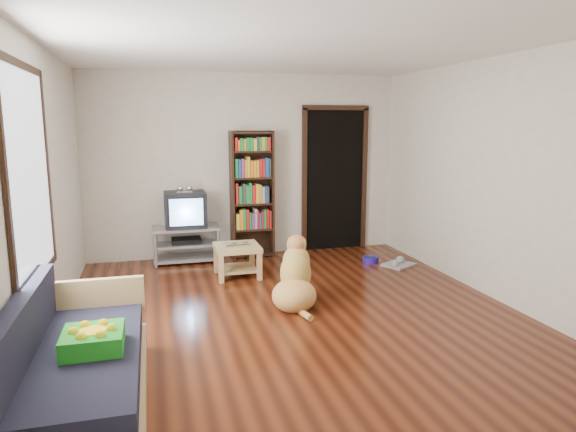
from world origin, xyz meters
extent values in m
plane|color=#55220E|center=(0.00, 0.00, 0.00)|extent=(5.00, 5.00, 0.00)
plane|color=white|center=(0.00, 0.00, 2.60)|extent=(5.00, 5.00, 0.00)
plane|color=beige|center=(0.00, 2.50, 1.30)|extent=(4.50, 0.00, 4.50)
plane|color=beige|center=(0.00, -2.50, 1.30)|extent=(4.50, 0.00, 4.50)
plane|color=beige|center=(-2.25, 0.00, 1.30)|extent=(0.00, 5.00, 5.00)
plane|color=beige|center=(2.25, 0.00, 1.30)|extent=(0.00, 5.00, 5.00)
cube|color=#25951B|center=(-1.75, -1.40, 0.48)|extent=(0.39, 0.39, 0.13)
imported|color=silver|center=(-0.33, 1.36, 0.41)|extent=(0.33, 0.24, 0.02)
cylinder|color=#241489|center=(1.55, 1.54, 0.04)|extent=(0.22, 0.22, 0.08)
cube|color=#9C9C9C|center=(1.85, 1.29, 0.01)|extent=(0.50, 0.47, 0.03)
cube|color=white|center=(-2.23, -0.50, 1.50)|extent=(0.02, 1.30, 1.60)
cube|color=black|center=(-2.23, -0.50, 2.32)|extent=(0.03, 1.42, 0.06)
cube|color=black|center=(-2.23, -0.50, 0.68)|extent=(0.03, 1.42, 0.06)
cube|color=black|center=(-2.23, -1.20, 1.50)|extent=(0.03, 0.06, 1.70)
cube|color=black|center=(-2.23, 0.20, 1.50)|extent=(0.03, 0.06, 1.70)
cube|color=black|center=(1.35, 2.48, 1.05)|extent=(0.90, 0.02, 2.10)
cube|color=black|center=(0.87, 2.47, 1.05)|extent=(0.07, 0.05, 2.14)
cube|color=black|center=(1.83, 2.47, 1.05)|extent=(0.07, 0.05, 2.14)
cube|color=black|center=(1.35, 2.47, 2.13)|extent=(1.03, 0.05, 0.07)
cube|color=#99999E|center=(-0.90, 2.25, 0.48)|extent=(0.90, 0.45, 0.04)
cube|color=#99999E|center=(-0.90, 2.25, 0.25)|extent=(0.86, 0.42, 0.03)
cube|color=#99999E|center=(-0.90, 2.25, 0.06)|extent=(0.90, 0.45, 0.04)
cylinder|color=#99999E|center=(-1.32, 2.05, 0.25)|extent=(0.04, 0.04, 0.50)
cylinder|color=#99999E|center=(-0.48, 2.05, 0.25)|extent=(0.04, 0.04, 0.50)
cylinder|color=#99999E|center=(-1.32, 2.45, 0.25)|extent=(0.04, 0.04, 0.50)
cylinder|color=#99999E|center=(-0.48, 2.45, 0.25)|extent=(0.04, 0.04, 0.50)
cube|color=black|center=(-0.90, 2.25, 0.30)|extent=(0.40, 0.30, 0.07)
cube|color=black|center=(-0.90, 2.25, 0.74)|extent=(0.55, 0.48, 0.48)
cube|color=black|center=(-0.90, 2.45, 0.74)|extent=(0.40, 0.14, 0.36)
cube|color=#8CBFF2|center=(-0.90, 2.00, 0.74)|extent=(0.44, 0.02, 0.36)
cube|color=silver|center=(-0.90, 2.20, 0.99)|extent=(0.20, 0.07, 0.02)
sphere|color=silver|center=(-0.96, 2.20, 1.04)|extent=(0.09, 0.09, 0.09)
sphere|color=silver|center=(-0.84, 2.20, 1.04)|extent=(0.09, 0.09, 0.09)
cube|color=black|center=(-0.23, 2.34, 0.90)|extent=(0.03, 0.30, 1.80)
cube|color=black|center=(0.34, 2.34, 0.90)|extent=(0.03, 0.30, 1.80)
cube|color=black|center=(0.05, 2.48, 0.90)|extent=(0.60, 0.02, 1.80)
cube|color=black|center=(0.05, 2.34, 0.03)|extent=(0.56, 0.28, 0.02)
cube|color=black|center=(0.05, 2.34, 0.40)|extent=(0.56, 0.28, 0.03)
cube|color=black|center=(0.05, 2.34, 0.77)|extent=(0.56, 0.28, 0.02)
cube|color=black|center=(0.05, 2.34, 1.14)|extent=(0.56, 0.28, 0.02)
cube|color=black|center=(0.05, 2.34, 1.51)|extent=(0.56, 0.28, 0.02)
cube|color=black|center=(0.05, 2.34, 1.77)|extent=(0.56, 0.28, 0.02)
cube|color=tan|center=(-1.83, -1.40, 0.11)|extent=(0.80, 1.80, 0.22)
cube|color=#1E1E2D|center=(-1.83, -1.40, 0.33)|extent=(0.74, 1.74, 0.18)
cube|color=#1E1E2D|center=(-2.17, -1.40, 0.60)|extent=(0.12, 1.74, 0.40)
cube|color=tan|center=(-1.83, -0.54, 0.50)|extent=(0.80, 0.06, 0.30)
cube|color=tan|center=(-0.33, 1.39, 0.37)|extent=(0.55, 0.55, 0.06)
cube|color=tan|center=(-0.33, 1.39, 0.10)|extent=(0.45, 0.45, 0.03)
cube|color=tan|center=(-0.57, 1.15, 0.17)|extent=(0.06, 0.06, 0.34)
cube|color=tan|center=(-0.10, 1.15, 0.17)|extent=(0.06, 0.06, 0.34)
cube|color=tan|center=(-0.57, 1.62, 0.17)|extent=(0.06, 0.06, 0.34)
cube|color=#D9B16F|center=(-0.10, 1.62, 0.17)|extent=(0.06, 0.06, 0.34)
ellipsoid|color=tan|center=(0.04, 0.08, 0.14)|extent=(0.61, 0.63, 0.34)
ellipsoid|color=#B59345|center=(0.11, 0.25, 0.33)|extent=(0.44, 0.46, 0.45)
ellipsoid|color=#BF8849|center=(0.14, 0.33, 0.44)|extent=(0.37, 0.35, 0.32)
ellipsoid|color=#C1814A|center=(0.16, 0.39, 0.62)|extent=(0.28, 0.29, 0.20)
ellipsoid|color=tan|center=(0.20, 0.49, 0.59)|extent=(0.14, 0.20, 0.08)
sphere|color=black|center=(0.22, 0.57, 0.59)|extent=(0.04, 0.04, 0.04)
ellipsoid|color=#B98147|center=(0.07, 0.38, 0.61)|extent=(0.07, 0.08, 0.14)
ellipsoid|color=tan|center=(0.22, 0.32, 0.61)|extent=(0.07, 0.08, 0.14)
cylinder|color=tan|center=(0.10, 0.45, 0.18)|extent=(0.11, 0.13, 0.37)
cylinder|color=#D9B553|center=(0.24, 0.40, 0.18)|extent=(0.11, 0.13, 0.37)
sphere|color=tan|center=(0.12, 0.49, 0.02)|extent=(0.10, 0.10, 0.10)
sphere|color=tan|center=(0.25, 0.44, 0.02)|extent=(0.10, 0.10, 0.10)
cylinder|color=#B68D46|center=(0.08, -0.15, 0.03)|extent=(0.12, 0.33, 0.08)
camera|label=1|loc=(-1.33, -4.81, 1.88)|focal=32.00mm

